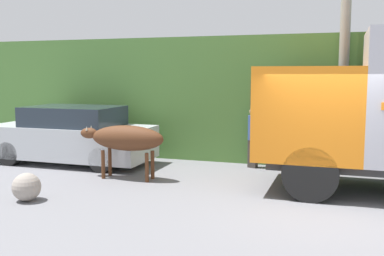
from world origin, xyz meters
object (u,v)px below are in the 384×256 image
utility_pole (345,41)px  roadside_rock (27,187)px  parked_suv (71,136)px  pedestrian_on_hill (253,134)px  brown_cow (126,139)px

utility_pole → roadside_rock: utility_pole is taller
parked_suv → pedestrian_on_hill: size_ratio=2.85×
pedestrian_on_hill → utility_pole: bearing=-153.9°
utility_pole → roadside_rock: size_ratio=11.44×
brown_cow → roadside_rock: 2.64m
pedestrian_on_hill → roadside_rock: (-3.65, -4.58, -0.63)m
parked_suv → roadside_rock: (1.30, -3.54, -0.50)m
brown_cow → utility_pole: utility_pole is taller
parked_suv → pedestrian_on_hill: (4.94, 1.04, 0.13)m
utility_pole → pedestrian_on_hill: bearing=-173.7°
parked_suv → utility_pole: 7.71m
brown_cow → parked_suv: bearing=149.1°
pedestrian_on_hill → utility_pole: 3.29m
parked_suv → utility_pole: (7.16, 1.28, 2.53)m
utility_pole → brown_cow: bearing=-152.9°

